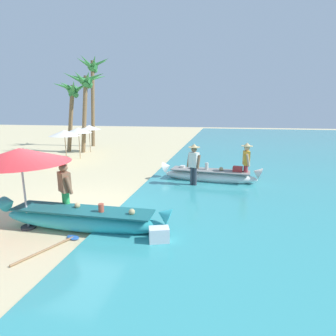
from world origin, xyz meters
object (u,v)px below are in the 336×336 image
object	(u,v)px
person_vendor_hatted	(194,163)
palm_tree_leaning_seaward	(72,94)
boat_cyan_foreground	(83,219)
patio_umbrella_large	(20,156)
palm_tree_tall_inland	(86,86)
person_tourist_customer	(65,190)
palm_tree_mid_cluster	(93,74)
paddle	(56,245)
boat_white_midground	(210,175)
person_vendor_assistant	(246,161)
cooler_box	(159,237)

from	to	relation	value
person_vendor_hatted	palm_tree_leaning_seaward	world-z (taller)	palm_tree_leaning_seaward
boat_cyan_foreground	palm_tree_leaning_seaward	xyz separation A→B (m)	(-6.95, 11.69, 3.69)
person_vendor_hatted	patio_umbrella_large	bearing A→B (deg)	-129.62
palm_tree_tall_inland	person_tourist_customer	bearing A→B (deg)	-65.23
person_vendor_hatted	palm_tree_mid_cluster	distance (m)	14.60
boat_cyan_foreground	palm_tree_leaning_seaward	distance (m)	14.10
palm_tree_mid_cluster	paddle	size ratio (longest dim) A/B	4.71
boat_white_midground	palm_tree_mid_cluster	bearing A→B (deg)	135.50
person_vendor_hatted	paddle	xyz separation A→B (m)	(-2.49, -5.22, -0.95)
boat_cyan_foreground	person_vendor_assistant	bearing A→B (deg)	49.98
palm_tree_tall_inland	cooler_box	size ratio (longest dim) A/B	12.48
person_vendor_assistant	palm_tree_leaning_seaward	world-z (taller)	palm_tree_leaning_seaward
cooler_box	paddle	bearing A→B (deg)	174.19
palm_tree_tall_inland	palm_tree_leaning_seaward	bearing A→B (deg)	171.13
patio_umbrella_large	palm_tree_mid_cluster	world-z (taller)	palm_tree_mid_cluster
boat_white_midground	cooler_box	xyz separation A→B (m)	(-0.85, -5.52, -0.09)
person_vendor_hatted	patio_umbrella_large	distance (m)	5.93
boat_cyan_foreground	palm_tree_tall_inland	world-z (taller)	palm_tree_tall_inland
boat_white_midground	person_vendor_hatted	bearing A→B (deg)	-126.64
boat_cyan_foreground	patio_umbrella_large	bearing A→B (deg)	-174.11
palm_tree_tall_inland	patio_umbrella_large	bearing A→B (deg)	-69.53
palm_tree_tall_inland	palm_tree_mid_cluster	world-z (taller)	palm_tree_mid_cluster
cooler_box	boat_cyan_foreground	bearing A→B (deg)	151.75
boat_white_midground	palm_tree_mid_cluster	world-z (taller)	palm_tree_mid_cluster
palm_tree_leaning_seaward	cooler_box	bearing A→B (deg)	-53.30
patio_umbrella_large	person_vendor_assistant	bearing A→B (deg)	42.47
palm_tree_leaning_seaward	boat_white_midground	bearing A→B (deg)	-33.57
palm_tree_leaning_seaward	paddle	xyz separation A→B (m)	(6.75, -12.55, -3.97)
palm_tree_mid_cluster	paddle	bearing A→B (deg)	-66.91
patio_umbrella_large	cooler_box	size ratio (longest dim) A/B	5.30
person_vendor_hatted	person_tourist_customer	distance (m)	4.98
person_vendor_hatted	person_vendor_assistant	world-z (taller)	person_vendor_assistant
boat_cyan_foreground	patio_umbrella_large	xyz separation A→B (m)	(-1.45, -0.15, 1.57)
person_vendor_hatted	palm_tree_mid_cluster	size ratio (longest dim) A/B	0.24
person_tourist_customer	person_vendor_hatted	bearing A→B (deg)	53.74
person_vendor_hatted	boat_white_midground	bearing A→B (deg)	53.36
boat_white_midground	cooler_box	world-z (taller)	boat_white_midground
boat_cyan_foreground	person_tourist_customer	world-z (taller)	person_tourist_customer
person_vendor_hatted	person_tourist_customer	bearing A→B (deg)	-126.26
person_vendor_hatted	patio_umbrella_large	world-z (taller)	patio_umbrella_large
palm_tree_leaning_seaward	cooler_box	distance (m)	15.50
patio_umbrella_large	paddle	size ratio (longest dim) A/B	1.56
boat_white_midground	person_vendor_assistant	bearing A→B (deg)	-2.69
person_vendor_hatted	cooler_box	size ratio (longest dim) A/B	3.87
boat_white_midground	person_tourist_customer	size ratio (longest dim) A/B	2.55
palm_tree_tall_inland	cooler_box	bearing A→B (deg)	-56.57
person_vendor_hatted	paddle	distance (m)	5.86
person_vendor_assistant	person_tourist_customer	bearing A→B (deg)	-136.15
patio_umbrella_large	palm_tree_leaning_seaward	world-z (taller)	palm_tree_leaning_seaward
person_vendor_assistant	paddle	xyz separation A→B (m)	(-4.49, -5.95, -0.96)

